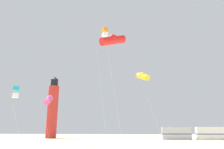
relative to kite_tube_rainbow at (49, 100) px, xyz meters
The scene contains 8 objects.
kite_tube_rainbow is the anchor object (origin of this frame).
kite_box_cyan 5.40m from the kite_tube_rainbow, 103.89° to the right, with size 1.86×1.86×6.53m.
kite_box_orange 10.81m from the kite_tube_rainbow, 14.95° to the right, with size 2.53×2.53×14.21m.
kite_tube_gold 11.98m from the kite_tube_rainbow, ahead, with size 3.16×3.58×9.23m.
kite_tube_scarlet 13.04m from the kite_tube_rainbow, 43.97° to the right, with size 2.67×2.61×10.32m.
lighthouse_distant 33.17m from the kite_tube_rainbow, 111.15° to the left, with size 2.80×2.80×16.80m.
rv_van_silver 33.77m from the kite_tube_rainbow, 53.84° to the left, with size 6.50×2.50×2.80m.
rv_van_white 38.65m from the kite_tube_rainbow, 44.42° to the left, with size 6.54×2.62×2.80m.
Camera 1 is at (3.61, -6.78, 2.27)m, focal length 34.10 mm.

